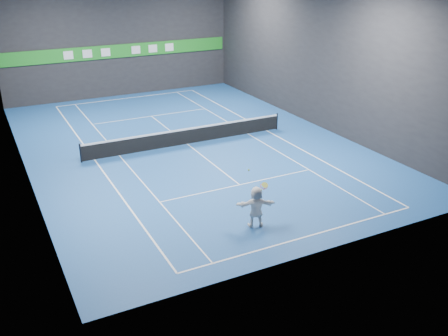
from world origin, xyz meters
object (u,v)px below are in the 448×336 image
player (256,207)px  tennis_net (187,136)px  tennis_racket (264,187)px  tennis_ball (249,170)px

player → tennis_net: bearing=-77.7°
tennis_net → tennis_racket: (-0.99, -10.17, 1.12)m
tennis_racket → tennis_net: bearing=84.5°
player → tennis_racket: 0.86m
tennis_ball → tennis_net: 10.38m
tennis_ball → tennis_net: size_ratio=0.01×
player → tennis_ball: size_ratio=23.38×
player → tennis_net: player is taller
tennis_racket → tennis_ball: bearing=170.9°
player → tennis_racket: tennis_racket is taller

